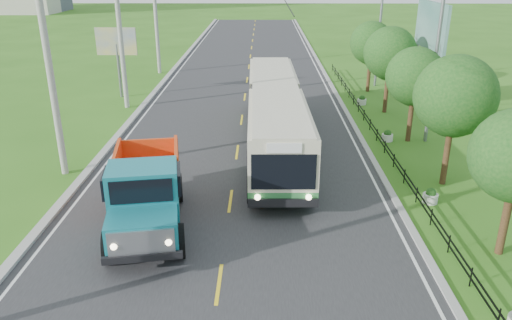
{
  "coord_description": "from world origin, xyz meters",
  "views": [
    {
      "loc": [
        1.37,
        -13.39,
        9.6
      ],
      "look_at": [
        1.11,
        6.07,
        1.9
      ],
      "focal_mm": 35.0,
      "sensor_mm": 36.0,
      "label": 1
    }
  ],
  "objects_px": {
    "streetlight_mid": "(433,56)",
    "dump_truck": "(145,188)",
    "billboard_right": "(430,33)",
    "bus": "(275,112)",
    "planter_mid": "(387,136)",
    "planter_far": "(362,101)",
    "pole_mid": "(121,34)",
    "tree_back": "(372,45)",
    "tree_fourth": "(415,79)",
    "streetlight_far": "(378,26)",
    "tree_third": "(455,100)",
    "planter_near": "(431,196)",
    "billboard_left": "(117,46)",
    "pole_near": "(50,70)",
    "pole_far": "(156,17)",
    "tree_fifth": "(390,56)"
  },
  "relations": [
    {
      "from": "planter_mid",
      "to": "bus",
      "type": "distance_m",
      "value": 6.85
    },
    {
      "from": "tree_fifth",
      "to": "billboard_right",
      "type": "height_order",
      "value": "billboard_right"
    },
    {
      "from": "tree_fifth",
      "to": "planter_near",
      "type": "xyz_separation_m",
      "value": [
        -1.26,
        -14.14,
        -3.57
      ]
    },
    {
      "from": "billboard_left",
      "to": "tree_fourth",
      "type": "bearing_deg",
      "value": -26.99
    },
    {
      "from": "tree_fourth",
      "to": "streetlight_far",
      "type": "relative_size",
      "value": 0.6
    },
    {
      "from": "pole_mid",
      "to": "billboard_left",
      "type": "relative_size",
      "value": 1.92
    },
    {
      "from": "tree_fourth",
      "to": "streetlight_far",
      "type": "bearing_deg",
      "value": 86.75
    },
    {
      "from": "streetlight_mid",
      "to": "dump_truck",
      "type": "bearing_deg",
      "value": -143.31
    },
    {
      "from": "tree_third",
      "to": "pole_near",
      "type": "bearing_deg",
      "value": 177.29
    },
    {
      "from": "tree_fourth",
      "to": "billboard_right",
      "type": "distance_m",
      "value": 6.59
    },
    {
      "from": "planter_mid",
      "to": "tree_third",
      "type": "bearing_deg",
      "value": -77.9
    },
    {
      "from": "tree_third",
      "to": "billboard_left",
      "type": "relative_size",
      "value": 1.15
    },
    {
      "from": "planter_near",
      "to": "dump_truck",
      "type": "distance_m",
      "value": 11.95
    },
    {
      "from": "streetlight_mid",
      "to": "billboard_left",
      "type": "distance_m",
      "value": 22.51
    },
    {
      "from": "tree_third",
      "to": "tree_back",
      "type": "bearing_deg",
      "value": 90.0
    },
    {
      "from": "billboard_right",
      "to": "dump_truck",
      "type": "distance_m",
      "value": 22.65
    },
    {
      "from": "billboard_right",
      "to": "bus",
      "type": "distance_m",
      "value": 12.84
    },
    {
      "from": "pole_far",
      "to": "streetlight_mid",
      "type": "xyz_separation_m",
      "value": [
        18.9,
        -19.0,
        -0.19
      ]
    },
    {
      "from": "planter_near",
      "to": "planter_far",
      "type": "bearing_deg",
      "value": 90.0
    },
    {
      "from": "pole_far",
      "to": "tree_fifth",
      "type": "distance_m",
      "value": 22.25
    },
    {
      "from": "tree_fifth",
      "to": "streetlight_mid",
      "type": "xyz_separation_m",
      "value": [
        0.79,
        -6.14,
        1.05
      ]
    },
    {
      "from": "pole_mid",
      "to": "planter_mid",
      "type": "xyz_separation_m",
      "value": [
        16.86,
        -7.0,
        -4.81
      ]
    },
    {
      "from": "pole_near",
      "to": "streetlight_mid",
      "type": "relative_size",
      "value": 1.1
    },
    {
      "from": "pole_far",
      "to": "streetlight_mid",
      "type": "relative_size",
      "value": 1.1
    },
    {
      "from": "planter_mid",
      "to": "planter_near",
      "type": "bearing_deg",
      "value": -90.0
    },
    {
      "from": "pole_near",
      "to": "planter_mid",
      "type": "relative_size",
      "value": 14.93
    },
    {
      "from": "billboard_left",
      "to": "bus",
      "type": "height_order",
      "value": "billboard_left"
    },
    {
      "from": "tree_fifth",
      "to": "streetlight_far",
      "type": "relative_size",
      "value": 0.64
    },
    {
      "from": "pole_far",
      "to": "dump_truck",
      "type": "height_order",
      "value": "pole_far"
    },
    {
      "from": "tree_third",
      "to": "planter_mid",
      "type": "bearing_deg",
      "value": 102.1
    },
    {
      "from": "planter_mid",
      "to": "bus",
      "type": "xyz_separation_m",
      "value": [
        -6.55,
        -0.99,
        1.73
      ]
    },
    {
      "from": "tree_back",
      "to": "dump_truck",
      "type": "xyz_separation_m",
      "value": [
        -12.92,
        -22.36,
        -2.01
      ]
    },
    {
      "from": "tree_third",
      "to": "dump_truck",
      "type": "xyz_separation_m",
      "value": [
        -12.92,
        -4.36,
        -2.34
      ]
    },
    {
      "from": "tree_back",
      "to": "billboard_left",
      "type": "xyz_separation_m",
      "value": [
        -19.36,
        -2.14,
        0.21
      ]
    },
    {
      "from": "streetlight_mid",
      "to": "streetlight_far",
      "type": "relative_size",
      "value": 1.0
    },
    {
      "from": "tree_back",
      "to": "planter_near",
      "type": "height_order",
      "value": "tree_back"
    },
    {
      "from": "planter_far",
      "to": "dump_truck",
      "type": "xyz_separation_m",
      "value": [
        -11.67,
        -18.22,
        1.36
      ]
    },
    {
      "from": "planter_mid",
      "to": "pole_near",
      "type": "bearing_deg",
      "value": -163.48
    },
    {
      "from": "tree_back",
      "to": "streetlight_mid",
      "type": "bearing_deg",
      "value": -86.3
    },
    {
      "from": "streetlight_mid",
      "to": "pole_far",
      "type": "bearing_deg",
      "value": 134.86
    },
    {
      "from": "planter_near",
      "to": "bus",
      "type": "xyz_separation_m",
      "value": [
        -6.55,
        7.01,
        1.73
      ]
    },
    {
      "from": "tree_back",
      "to": "billboard_right",
      "type": "bearing_deg",
      "value": -68.3
    },
    {
      "from": "planter_near",
      "to": "billboard_right",
      "type": "distance_m",
      "value": 15.34
    },
    {
      "from": "planter_near",
      "to": "streetlight_mid",
      "type": "bearing_deg",
      "value": 75.68
    },
    {
      "from": "planter_mid",
      "to": "planter_far",
      "type": "distance_m",
      "value": 8.0
    },
    {
      "from": "billboard_right",
      "to": "bus",
      "type": "height_order",
      "value": "billboard_right"
    },
    {
      "from": "tree_back",
      "to": "planter_far",
      "type": "bearing_deg",
      "value": -106.88
    },
    {
      "from": "planter_mid",
      "to": "pole_far",
      "type": "bearing_deg",
      "value": 131.59
    },
    {
      "from": "pole_mid",
      "to": "tree_back",
      "type": "xyz_separation_m",
      "value": [
        18.12,
        5.14,
        -1.44
      ]
    },
    {
      "from": "planter_mid",
      "to": "bus",
      "type": "relative_size",
      "value": 0.04
    }
  ]
}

